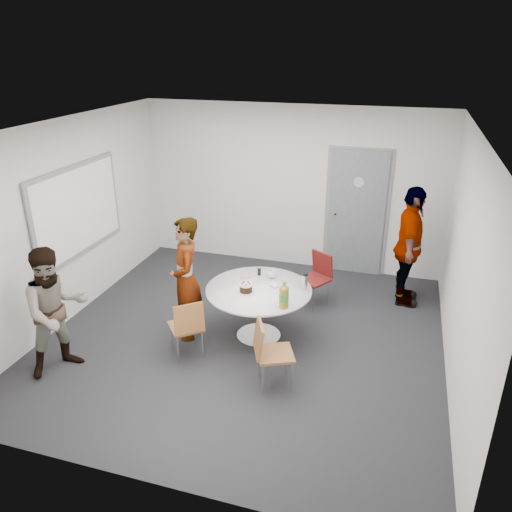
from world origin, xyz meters
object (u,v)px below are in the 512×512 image
(chair_near_left, at_px, (187,324))
(person_right, at_px, (409,247))
(person_left, at_px, (56,311))
(whiteboard, at_px, (78,210))
(chair_near_right, at_px, (268,348))
(door, at_px, (356,213))
(chair_far, at_px, (317,274))
(person_main, at_px, (186,279))
(table, at_px, (261,296))

(chair_near_left, bearing_deg, person_right, 2.12)
(chair_near_left, xyz_separation_m, person_left, (-1.34, -0.60, 0.29))
(whiteboard, xyz_separation_m, chair_near_right, (3.01, -1.09, -0.96))
(door, xyz_separation_m, chair_far, (-0.38, -1.30, -0.54))
(whiteboard, distance_m, chair_near_right, 3.34)
(door, height_order, whiteboard, door)
(whiteboard, bearing_deg, chair_near_right, -19.87)
(whiteboard, bearing_deg, chair_near_left, -23.67)
(door, height_order, person_main, door)
(table, height_order, person_main, person_main)
(whiteboard, height_order, person_main, whiteboard)
(whiteboard, bearing_deg, person_main, -11.71)
(table, relative_size, chair_near_right, 1.65)
(door, bearing_deg, whiteboard, -147.34)
(whiteboard, xyz_separation_m, chair_near_left, (1.95, -0.85, -0.97))
(chair_near_left, height_order, chair_far, chair_far)
(table, bearing_deg, whiteboard, 176.72)
(person_right, bearing_deg, person_left, 125.38)
(chair_near_right, bearing_deg, chair_far, 151.45)
(door, distance_m, chair_near_right, 3.46)
(chair_far, bearing_deg, table, 96.28)
(door, distance_m, person_left, 4.77)
(door, xyz_separation_m, person_left, (-2.95, -3.74, -0.26))
(person_main, bearing_deg, table, 73.28)
(person_main, bearing_deg, door, 116.03)
(person_left, bearing_deg, chair_near_right, -46.98)
(person_left, xyz_separation_m, person_right, (3.80, 2.85, 0.11))
(chair_near_right, bearing_deg, door, 146.93)
(person_left, bearing_deg, chair_near_left, -31.39)
(door, bearing_deg, chair_near_left, -117.18)
(person_right, bearing_deg, door, 42.22)
(person_right, bearing_deg, table, 129.89)
(person_main, height_order, person_left, person_main)
(door, relative_size, table, 1.57)
(chair_near_left, height_order, person_right, person_right)
(table, relative_size, person_right, 0.76)
(table, xyz_separation_m, chair_far, (0.52, 1.13, -0.13))
(table, distance_m, person_main, 0.97)
(whiteboard, xyz_separation_m, person_right, (4.41, 1.39, -0.57))
(person_right, bearing_deg, chair_near_right, 149.11)
(door, height_order, person_left, door)
(whiteboard, distance_m, person_main, 1.88)
(table, distance_m, chair_near_left, 1.01)
(whiteboard, relative_size, chair_near_right, 2.33)
(chair_near_right, xyz_separation_m, person_left, (-2.40, -0.37, 0.28))
(door, distance_m, chair_near_left, 3.57)
(whiteboard, height_order, chair_far, whiteboard)
(table, distance_m, chair_near_right, 1.01)
(whiteboard, relative_size, person_main, 1.17)
(door, relative_size, chair_near_right, 2.60)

